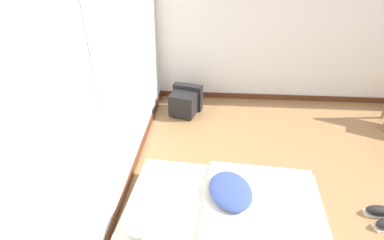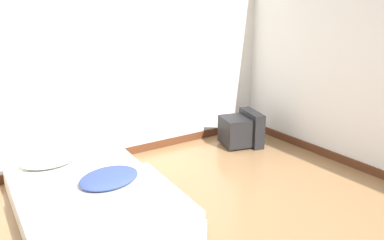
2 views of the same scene
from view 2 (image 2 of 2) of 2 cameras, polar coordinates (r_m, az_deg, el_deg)
wall_back at (r=4.41m, az=-17.51°, el=9.54°), size 7.42×0.08×2.60m
mattress_bed at (r=3.72m, az=-13.25°, el=-10.15°), size 1.32×1.87×0.36m
crt_tv at (r=5.15m, az=6.66°, el=-1.29°), size 0.52×0.50×0.41m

